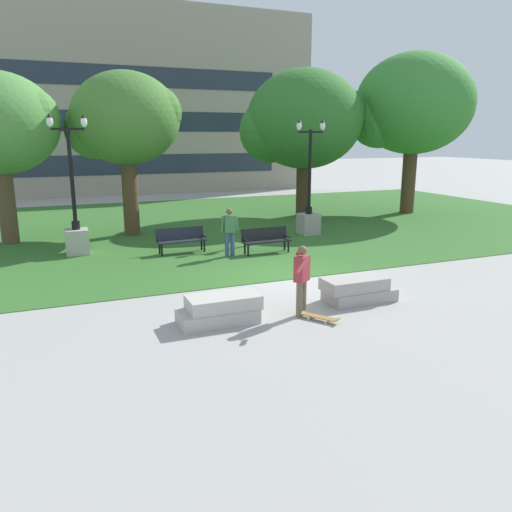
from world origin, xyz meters
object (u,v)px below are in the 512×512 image
object	(u,v)px
park_bench_near_right	(266,239)
lamp_post_center	(309,212)
lamp_post_right	(76,227)
park_bench_near_left	(181,239)
skateboard	(319,317)
person_bystander_near_lawn	(230,230)
concrete_block_center	(220,310)
person_skateboarder	(302,276)
concrete_block_left	(357,290)

from	to	relation	value
park_bench_near_right	lamp_post_center	xyz separation A→B (m)	(3.11, 2.52, 0.47)
lamp_post_right	park_bench_near_left	bearing A→B (deg)	-18.78
park_bench_near_left	skateboard	bearing A→B (deg)	-80.81
park_bench_near_right	person_bystander_near_lawn	world-z (taller)	person_bystander_near_lawn
concrete_block_center	park_bench_near_left	world-z (taller)	park_bench_near_left
person_bystander_near_lawn	lamp_post_right	bearing A→B (deg)	153.95
person_skateboarder	concrete_block_center	bearing A→B (deg)	171.12
skateboard	park_bench_near_right	size ratio (longest dim) A/B	0.53
person_skateboarder	lamp_post_right	world-z (taller)	lamp_post_right
lamp_post_right	concrete_block_left	bearing A→B (deg)	-52.42
person_skateboarder	lamp_post_center	bearing A→B (deg)	61.00
concrete_block_center	concrete_block_left	world-z (taller)	same
concrete_block_center	lamp_post_right	distance (m)	8.88
person_skateboarder	park_bench_near_right	size ratio (longest dim) A/B	0.95
concrete_block_center	skateboard	bearing A→B (deg)	-19.02
person_skateboarder	park_bench_near_right	world-z (taller)	person_skateboarder
concrete_block_center	person_bystander_near_lawn	xyz separation A→B (m)	(2.33, 6.01, 0.68)
lamp_post_center	park_bench_near_right	bearing A→B (deg)	-140.92
concrete_block_center	lamp_post_right	size ratio (longest dim) A/B	0.38
concrete_block_center	person_skateboarder	distance (m)	2.06
concrete_block_center	park_bench_near_left	size ratio (longest dim) A/B	1.02
park_bench_near_right	lamp_post_center	size ratio (longest dim) A/B	0.37
concrete_block_left	park_bench_near_left	xyz separation A→B (m)	(-2.88, 7.14, 0.23)
park_bench_near_right	lamp_post_right	bearing A→B (deg)	159.38
park_bench_near_right	lamp_post_right	distance (m)	6.85
concrete_block_left	person_skateboarder	bearing A→B (deg)	-167.61
park_bench_near_left	lamp_post_right	world-z (taller)	lamp_post_right
concrete_block_left	person_skateboarder	xyz separation A→B (m)	(-1.83, -0.40, 0.67)
skateboard	person_skateboarder	bearing A→B (deg)	118.72
person_skateboarder	lamp_post_right	distance (m)	9.88
concrete_block_left	person_bystander_near_lawn	distance (m)	6.11
park_bench_near_right	person_bystander_near_lawn	xyz separation A→B (m)	(-1.40, -0.03, 0.44)
concrete_block_left	lamp_post_right	size ratio (longest dim) A/B	0.39
park_bench_near_left	park_bench_near_right	world-z (taller)	same
concrete_block_left	lamp_post_center	size ratio (longest dim) A/B	0.39
skateboard	concrete_block_center	bearing A→B (deg)	160.98
skateboard	lamp_post_center	xyz separation A→B (m)	(4.67, 9.31, 0.92)
park_bench_near_right	skateboard	bearing A→B (deg)	-102.95
lamp_post_center	person_bystander_near_lawn	distance (m)	5.18
concrete_block_center	park_bench_near_left	distance (m)	7.30
concrete_block_left	park_bench_near_right	size ratio (longest dim) A/B	1.05
park_bench_near_left	lamp_post_center	bearing A→B (deg)	12.49
person_skateboarder	park_bench_near_right	bearing A→B (deg)	74.10
concrete_block_center	concrete_block_left	size ratio (longest dim) A/B	0.98
park_bench_near_left	person_bystander_near_lawn	distance (m)	1.96
lamp_post_center	lamp_post_right	xyz separation A→B (m)	(-9.50, -0.12, 0.01)
concrete_block_left	lamp_post_center	bearing A→B (deg)	70.00
park_bench_near_left	concrete_block_left	bearing A→B (deg)	-68.02
concrete_block_center	lamp_post_center	xyz separation A→B (m)	(6.84, 8.56, 0.70)
park_bench_near_left	person_bystander_near_lawn	bearing A→B (deg)	-40.41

